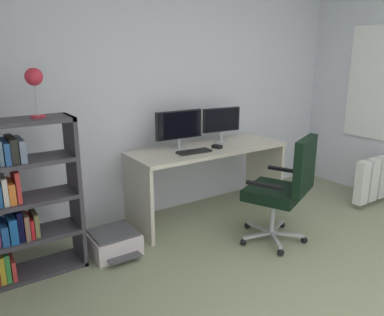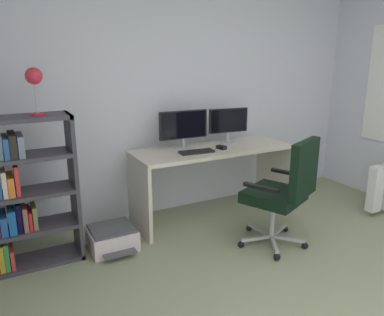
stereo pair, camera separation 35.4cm
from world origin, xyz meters
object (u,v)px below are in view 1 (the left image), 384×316
(computer_mouse, at_px, (217,147))
(office_chair, at_px, (285,186))
(desk, at_px, (208,165))
(bookshelf, at_px, (20,200))
(desk_lamp, at_px, (34,81))
(monitor_main, at_px, (179,126))
(monitor_secondary, at_px, (221,122))
(keyboard, at_px, (194,152))
(printer, at_px, (114,242))

(computer_mouse, bearing_deg, office_chair, -93.29)
(computer_mouse, height_order, office_chair, office_chair)
(desk, xyz_separation_m, bookshelf, (-1.85, -0.13, 0.06))
(office_chair, distance_m, desk_lamp, 2.22)
(bookshelf, bearing_deg, desk_lamp, -0.07)
(monitor_main, relative_size, office_chair, 0.51)
(monitor_main, distance_m, desk_lamp, 1.49)
(desk_lamp, bearing_deg, computer_mouse, 1.51)
(desk, bearing_deg, computer_mouse, -61.09)
(desk, bearing_deg, monitor_secondary, 22.44)
(office_chair, bearing_deg, keyboard, 120.15)
(computer_mouse, relative_size, desk_lamp, 0.28)
(monitor_main, height_order, monitor_secondary, monitor_main)
(monitor_main, xyz_separation_m, computer_mouse, (0.33, -0.19, -0.21))
(keyboard, xyz_separation_m, printer, (-0.91, -0.10, -0.67))
(keyboard, bearing_deg, desk_lamp, -174.63)
(computer_mouse, distance_m, printer, 1.38)
(monitor_main, height_order, computer_mouse, monitor_main)
(keyboard, relative_size, printer, 0.75)
(desk, distance_m, office_chair, 0.90)
(monitor_secondary, xyz_separation_m, bookshelf, (-2.10, -0.24, -0.35))
(keyboard, distance_m, computer_mouse, 0.29)
(monitor_secondary, distance_m, office_chair, 1.07)
(keyboard, relative_size, office_chair, 0.34)
(desk, relative_size, keyboard, 4.91)
(office_chair, bearing_deg, computer_mouse, 101.24)
(desk_lamp, distance_m, printer, 1.49)
(office_chair, relative_size, printer, 2.22)
(monitor_secondary, xyz_separation_m, printer, (-1.41, -0.30, -0.88))
(keyboard, xyz_separation_m, bookshelf, (-1.61, -0.03, -0.14))
(monitor_secondary, distance_m, desk_lamp, 1.99)
(office_chair, relative_size, desk_lamp, 2.81)
(computer_mouse, bearing_deg, bookshelf, 166.83)
(monitor_main, height_order, bookshelf, bookshelf)
(monitor_secondary, distance_m, printer, 1.69)
(desk_lamp, height_order, printer, desk_lamp)
(desk_lamp, bearing_deg, monitor_secondary, 7.10)
(printer, bearing_deg, keyboard, 5.96)
(desk_lamp, relative_size, printer, 0.79)
(keyboard, relative_size, computer_mouse, 3.40)
(desk, height_order, office_chair, office_chair)
(monitor_main, distance_m, printer, 1.28)
(monitor_main, distance_m, computer_mouse, 0.44)
(monitor_main, height_order, desk_lamp, desk_lamp)
(desk, xyz_separation_m, computer_mouse, (0.05, -0.09, 0.21))
(desk, relative_size, printer, 3.67)
(computer_mouse, relative_size, bookshelf, 0.08)
(keyboard, bearing_deg, office_chair, -55.70)
(computer_mouse, relative_size, office_chair, 0.10)
(keyboard, bearing_deg, monitor_main, 105.05)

